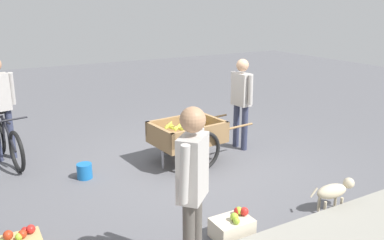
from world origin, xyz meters
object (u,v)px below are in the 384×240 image
Objects in this scene: fruit_cart at (188,137)px; plastic_bucket at (85,171)px; dog at (334,191)px; vendor_person at (241,96)px; bicycle at (7,142)px; bystander_person at (193,180)px; mixed_fruit_crate at (233,227)px.

fruit_cart is 7.57× the size of plastic_bucket.
fruit_cart is 2.55× the size of dog.
vendor_person is 2.53m from dog.
vendor_person is 7.09× the size of plastic_bucket.
vendor_person is 0.98× the size of bicycle.
plastic_bucket is 2.90m from bystander_person.
bystander_person is at bearing 6.44° from dog.
bystander_person is at bearing 96.13° from plastic_bucket.
fruit_cart is 1.02× the size of bystander_person.
dog reaches higher than plastic_bucket.
fruit_cart reaches higher than mixed_fruit_crate.
bicycle is 5.04m from dog.
bicycle is 3.74× the size of mixed_fruit_crate.
fruit_cart is at bearing -70.63° from dog.
mixed_fruit_crate is at bearing 118.27° from bicycle.
mixed_fruit_crate reaches higher than plastic_bucket.
vendor_person is at bearing -127.71° from mixed_fruit_crate.
vendor_person reaches higher than mixed_fruit_crate.
fruit_cart reaches higher than plastic_bucket.
bicycle reaches higher than mixed_fruit_crate.
bystander_person reaches higher than dog.
vendor_person is at bearing -174.49° from fruit_cart.
mixed_fruit_crate is (0.63, 2.17, -0.31)m from fruit_cart.
mixed_fruit_crate is at bearing 52.29° from vendor_person.
dog is at bearing 174.68° from mixed_fruit_crate.
vendor_person is at bearing -133.11° from bystander_person.
fruit_cart is at bearing -118.02° from bystander_person.
bicycle reaches higher than dog.
bicycle is 4.10m from mixed_fruit_crate.
bicycle is at bearing -29.09° from fruit_cart.
dog is at bearing 109.37° from fruit_cart.
plastic_bucket is at bearing -83.87° from bystander_person.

